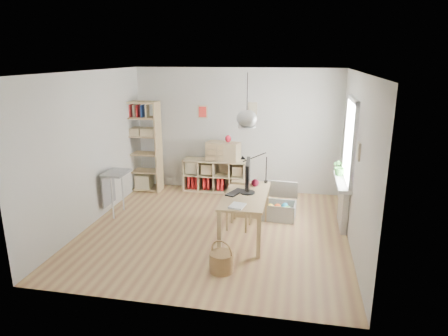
% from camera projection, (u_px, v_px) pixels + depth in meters
% --- Properties ---
extents(ground, '(4.50, 4.50, 0.00)m').
position_uv_depth(ground, '(215.00, 230.00, 6.99)').
color(ground, tan).
rests_on(ground, ground).
extents(room_shell, '(4.50, 4.50, 4.50)m').
position_uv_depth(room_shell, '(247.00, 119.00, 6.20)').
color(room_shell, silver).
rests_on(room_shell, ground).
extents(window_unit, '(0.07, 1.16, 1.46)m').
position_uv_depth(window_unit, '(351.00, 141.00, 6.73)').
color(window_unit, white).
rests_on(window_unit, ground).
extents(radiator, '(0.10, 0.80, 0.80)m').
position_uv_depth(radiator, '(343.00, 205.00, 7.05)').
color(radiator, silver).
rests_on(radiator, ground).
extents(windowsill, '(0.22, 1.20, 0.06)m').
position_uv_depth(windowsill, '(342.00, 182.00, 6.94)').
color(windowsill, white).
rests_on(windowsill, radiator).
extents(desk, '(0.70, 1.50, 0.75)m').
position_uv_depth(desk, '(246.00, 200.00, 6.57)').
color(desk, tan).
rests_on(desk, ground).
extents(cube_shelf, '(1.40, 0.38, 0.72)m').
position_uv_depth(cube_shelf, '(214.00, 178.00, 8.96)').
color(cube_shelf, tan).
rests_on(cube_shelf, ground).
extents(tall_bookshelf, '(0.80, 0.38, 2.00)m').
position_uv_depth(tall_bookshelf, '(142.00, 143.00, 8.77)').
color(tall_bookshelf, tan).
rests_on(tall_bookshelf, ground).
extents(side_table, '(0.40, 0.55, 0.85)m').
position_uv_depth(side_table, '(113.00, 181.00, 7.51)').
color(side_table, '#98989B').
rests_on(side_table, ground).
extents(chair, '(0.42, 0.42, 0.80)m').
position_uv_depth(chair, '(240.00, 203.00, 7.00)').
color(chair, '#98989B').
rests_on(chair, ground).
extents(wicker_basket, '(0.34, 0.34, 0.48)m').
position_uv_depth(wicker_basket, '(222.00, 261.00, 5.62)').
color(wicker_basket, olive).
rests_on(wicker_basket, ground).
extents(storage_chest, '(0.66, 0.73, 0.65)m').
position_uv_depth(storage_chest, '(280.00, 207.00, 7.47)').
color(storage_chest, beige).
rests_on(storage_chest, ground).
extents(monitor, '(0.25, 0.63, 0.55)m').
position_uv_depth(monitor, '(248.00, 175.00, 6.52)').
color(monitor, black).
rests_on(monitor, desk).
extents(keyboard, '(0.30, 0.44, 0.02)m').
position_uv_depth(keyboard, '(235.00, 192.00, 6.60)').
color(keyboard, black).
rests_on(keyboard, desk).
extents(task_lamp, '(0.48, 0.18, 0.51)m').
position_uv_depth(task_lamp, '(253.00, 164.00, 7.02)').
color(task_lamp, black).
rests_on(task_lamp, desk).
extents(yarn_ball, '(0.13, 0.13, 0.13)m').
position_uv_depth(yarn_ball, '(255.00, 183.00, 6.92)').
color(yarn_ball, '#4A0917').
rests_on(yarn_ball, desk).
extents(paper_tray, '(0.25, 0.29, 0.03)m').
position_uv_depth(paper_tray, '(237.00, 206.00, 6.01)').
color(paper_tray, white).
rests_on(paper_tray, desk).
extents(drawer_chest, '(0.77, 0.46, 0.41)m').
position_uv_depth(drawer_chest, '(223.00, 151.00, 8.71)').
color(drawer_chest, tan).
rests_on(drawer_chest, cube_shelf).
extents(red_vase, '(0.13, 0.13, 0.16)m').
position_uv_depth(red_vase, '(228.00, 139.00, 8.61)').
color(red_vase, maroon).
rests_on(red_vase, drawer_chest).
extents(potted_plant, '(0.35, 0.33, 0.33)m').
position_uv_depth(potted_plant, '(340.00, 167.00, 7.16)').
color(potted_plant, '#2C6425').
rests_on(potted_plant, windowsill).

